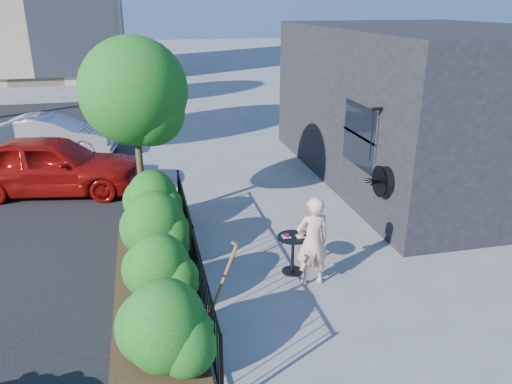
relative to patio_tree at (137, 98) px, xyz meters
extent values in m
plane|color=gray|center=(2.24, -2.76, -2.76)|extent=(120.00, 120.00, 0.00)
cube|color=black|center=(7.74, 1.74, -0.76)|extent=(6.00, 9.00, 4.00)
cube|color=black|center=(4.75, -0.36, -0.96)|extent=(0.04, 1.60, 1.40)
cube|color=black|center=(4.75, -0.36, -0.96)|extent=(0.05, 1.70, 0.06)
cylinder|color=black|center=(4.66, -1.86, -1.51)|extent=(0.18, 0.60, 0.60)
cylinder|color=black|center=(4.56, -1.86, -1.51)|extent=(0.03, 0.64, 0.64)
cube|color=black|center=(4.64, -1.36, -0.16)|extent=(0.25, 0.06, 0.06)
cylinder|color=black|center=(4.56, -1.36, -0.71)|extent=(0.02, 0.02, 1.05)
cylinder|color=black|center=(0.74, -5.76, -2.21)|extent=(0.05, 0.05, 1.10)
cylinder|color=black|center=(0.74, -2.76, -2.21)|extent=(0.05, 0.05, 1.10)
cylinder|color=black|center=(0.74, 0.24, -2.21)|extent=(0.05, 0.05, 1.10)
cube|color=black|center=(0.74, -2.76, -1.70)|extent=(0.03, 6.00, 0.03)
cube|color=black|center=(0.74, -2.76, -2.66)|extent=(0.03, 6.00, 0.03)
cylinder|color=black|center=(0.74, -5.66, -2.21)|extent=(0.02, 0.02, 1.04)
cylinder|color=black|center=(0.74, -5.46, -2.21)|extent=(0.02, 0.02, 1.04)
cylinder|color=black|center=(0.74, -5.26, -2.21)|extent=(0.02, 0.02, 1.04)
cylinder|color=black|center=(0.74, -5.06, -2.21)|extent=(0.02, 0.02, 1.04)
cylinder|color=black|center=(0.74, -4.86, -2.21)|extent=(0.02, 0.02, 1.04)
cylinder|color=black|center=(0.74, -4.66, -2.21)|extent=(0.02, 0.02, 1.04)
cylinder|color=black|center=(0.74, -4.46, -2.21)|extent=(0.02, 0.02, 1.04)
cylinder|color=black|center=(0.74, -4.26, -2.21)|extent=(0.02, 0.02, 1.04)
cylinder|color=black|center=(0.74, -4.06, -2.21)|extent=(0.02, 0.02, 1.04)
cylinder|color=black|center=(0.74, -3.86, -2.21)|extent=(0.02, 0.02, 1.04)
cylinder|color=black|center=(0.74, -3.66, -2.21)|extent=(0.02, 0.02, 1.04)
cylinder|color=black|center=(0.74, -3.46, -2.21)|extent=(0.02, 0.02, 1.04)
cylinder|color=black|center=(0.74, -3.26, -2.21)|extent=(0.02, 0.02, 1.04)
cylinder|color=black|center=(0.74, -3.06, -2.21)|extent=(0.02, 0.02, 1.04)
cylinder|color=black|center=(0.74, -2.86, -2.21)|extent=(0.02, 0.02, 1.04)
cylinder|color=black|center=(0.74, -2.66, -2.21)|extent=(0.02, 0.02, 1.04)
cylinder|color=black|center=(0.74, -2.46, -2.21)|extent=(0.02, 0.02, 1.04)
cylinder|color=black|center=(0.74, -2.26, -2.21)|extent=(0.02, 0.02, 1.04)
cylinder|color=black|center=(0.74, -2.06, -2.21)|extent=(0.02, 0.02, 1.04)
cylinder|color=black|center=(0.74, -1.86, -2.21)|extent=(0.02, 0.02, 1.04)
cylinder|color=black|center=(0.74, -1.66, -2.21)|extent=(0.02, 0.02, 1.04)
cylinder|color=black|center=(0.74, -1.46, -2.21)|extent=(0.02, 0.02, 1.04)
cylinder|color=black|center=(0.74, -1.26, -2.21)|extent=(0.02, 0.02, 1.04)
cylinder|color=black|center=(0.74, -1.06, -2.21)|extent=(0.02, 0.02, 1.04)
cylinder|color=black|center=(0.74, -0.86, -2.21)|extent=(0.02, 0.02, 1.04)
cylinder|color=black|center=(0.74, -0.66, -2.21)|extent=(0.02, 0.02, 1.04)
cylinder|color=black|center=(0.74, -0.46, -2.21)|extent=(0.02, 0.02, 1.04)
cylinder|color=black|center=(0.74, -0.26, -2.21)|extent=(0.02, 0.02, 1.04)
cylinder|color=black|center=(0.74, -0.06, -2.21)|extent=(0.02, 0.02, 1.04)
cylinder|color=black|center=(0.74, 0.14, -2.21)|extent=(0.02, 0.02, 1.04)
cube|color=#382616|center=(0.04, -2.76, -2.72)|extent=(1.30, 6.00, 0.08)
ellipsoid|color=#195513|center=(0.14, -4.96, -2.06)|extent=(1.10, 1.10, 1.24)
ellipsoid|color=#195513|center=(0.14, -3.36, -2.06)|extent=(1.10, 1.10, 1.24)
ellipsoid|color=#195513|center=(0.14, -1.86, -2.06)|extent=(1.10, 1.10, 1.24)
ellipsoid|color=#195513|center=(0.14, -0.46, -2.06)|extent=(1.10, 1.10, 1.24)
cylinder|color=#3F2B19|center=(-0.06, 0.04, -1.56)|extent=(0.14, 0.14, 2.40)
sphere|color=#195513|center=(-0.06, 0.04, 0.08)|extent=(2.20, 2.20, 2.20)
sphere|color=#195513|center=(0.24, -0.16, -0.25)|extent=(1.43, 1.43, 1.43)
cylinder|color=black|center=(2.50, -2.80, -2.06)|extent=(0.57, 0.57, 0.03)
cylinder|color=black|center=(2.50, -2.80, -2.41)|extent=(0.06, 0.06, 0.68)
cylinder|color=black|center=(2.50, -2.80, -2.75)|extent=(0.38, 0.38, 0.03)
cube|color=white|center=(2.38, -2.78, -2.05)|extent=(0.14, 0.14, 0.01)
cube|color=white|center=(2.62, -2.83, -2.05)|extent=(0.14, 0.14, 0.01)
torus|color=#550E18|center=(2.38, -2.78, -2.02)|extent=(0.13, 0.13, 0.04)
torus|color=tan|center=(2.62, -2.83, -2.02)|extent=(0.13, 0.13, 0.04)
imported|color=beige|center=(2.70, -3.24, -1.96)|extent=(0.61, 0.42, 1.60)
cylinder|color=brown|center=(1.02, -4.14, -1.99)|extent=(0.51, 0.05, 1.23)
cube|color=gray|center=(0.83, -4.14, -2.66)|extent=(0.12, 0.19, 0.26)
cylinder|color=brown|center=(1.21, -4.14, -1.38)|extent=(0.11, 0.10, 0.07)
imported|color=#A4110D|center=(-2.26, 2.43, -2.02)|extent=(4.60, 2.47, 1.49)
imported|color=silver|center=(-2.77, 5.92, -2.12)|extent=(4.05, 1.90, 1.28)
camera|label=1|loc=(0.08, -10.39, 1.83)|focal=35.00mm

